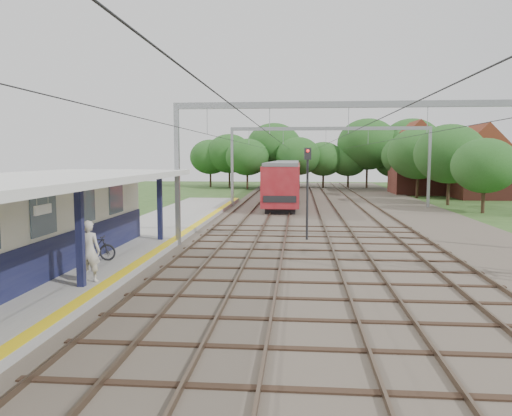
{
  "coord_description": "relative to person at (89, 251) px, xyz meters",
  "views": [
    {
      "loc": [
        0.92,
        -8.88,
        4.42
      ],
      "look_at": [
        -1.45,
        18.44,
        1.6
      ],
      "focal_mm": 35.0,
      "sensor_mm": 36.0,
      "label": 1
    }
  ],
  "objects": [
    {
      "name": "canopy",
      "position": [
        -1.88,
        -0.6,
        2.28
      ],
      "size": [
        6.4,
        20.0,
        3.44
      ],
      "color": "#12153A",
      "rests_on": "platform"
    },
    {
      "name": "rail_tracks",
      "position": [
        7.39,
        23.4,
        -1.19
      ],
      "size": [
        11.8,
        88.0,
        0.15
      ],
      "color": "brown",
      "rests_on": "ballast_bed"
    },
    {
      "name": "house_far",
      "position": [
        21.89,
        45.4,
        1.87
      ],
      "size": [
        8.0,
        6.12,
        8.66
      ],
      "color": "brown",
      "rests_on": "ground"
    },
    {
      "name": "person",
      "position": [
        0.0,
        0.0,
        0.0
      ],
      "size": [
        0.76,
        0.51,
        2.03
      ],
      "primitive_type": "imported",
      "rotation": [
        0.0,
        0.0,
        3.18
      ],
      "color": "beige",
      "rests_on": "platform"
    },
    {
      "name": "catenary_system",
      "position": [
        9.28,
        18.68,
        4.15
      ],
      "size": [
        17.22,
        88.0,
        7.0
      ],
      "color": "gray",
      "rests_on": "ground"
    },
    {
      "name": "ground",
      "position": [
        5.89,
        -6.6,
        -1.36
      ],
      "size": [
        160.0,
        160.0,
        0.0
      ],
      "primitive_type": "plane",
      "color": "#2D4C1E",
      "rests_on": "ground"
    },
    {
      "name": "train",
      "position": [
        5.39,
        39.53,
        0.79
      ],
      "size": [
        2.94,
        36.57,
        3.86
      ],
      "color": "black",
      "rests_on": "ballast_bed"
    },
    {
      "name": "platform",
      "position": [
        -1.61,
        7.4,
        -1.19
      ],
      "size": [
        5.0,
        52.0,
        0.35
      ],
      "primitive_type": "cube",
      "color": "gray",
      "rests_on": "ground"
    },
    {
      "name": "bicycle",
      "position": [
        -1.2,
        3.23,
        -0.5
      ],
      "size": [
        1.73,
        0.54,
        1.03
      ],
      "primitive_type": "imported",
      "rotation": [
        0.0,
        0.0,
        1.6
      ],
      "color": "black",
      "rests_on": "platform"
    },
    {
      "name": "house_near",
      "position": [
        26.89,
        39.4,
        1.62
      ],
      "size": [
        7.0,
        6.12,
        7.89
      ],
      "color": "brown",
      "rests_on": "ground"
    },
    {
      "name": "ballast_bed",
      "position": [
        9.89,
        23.4,
        -1.31
      ],
      "size": [
        18.0,
        90.0,
        0.1
      ],
      "primitive_type": "cube",
      "color": "#473D33",
      "rests_on": "ground"
    },
    {
      "name": "tree_band",
      "position": [
        9.74,
        50.52,
        3.56
      ],
      "size": [
        31.72,
        30.88,
        8.82
      ],
      "color": "#382619",
      "rests_on": "ground"
    },
    {
      "name": "station_building",
      "position": [
        -2.99,
        0.4,
        0.68
      ],
      "size": [
        3.41,
        18.0,
        3.4
      ],
      "color": "beige",
      "rests_on": "platform"
    },
    {
      "name": "yellow_stripe",
      "position": [
        0.64,
        7.4,
        -1.01
      ],
      "size": [
        0.45,
        52.0,
        0.01
      ],
      "primitive_type": "cube",
      "color": "yellow",
      "rests_on": "platform"
    },
    {
      "name": "signal_post",
      "position": [
        7.24,
        10.46,
        1.85
      ],
      "size": [
        0.37,
        0.31,
        4.89
      ],
      "rotation": [
        0.0,
        0.0,
        0.2
      ],
      "color": "black",
      "rests_on": "ground"
    }
  ]
}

